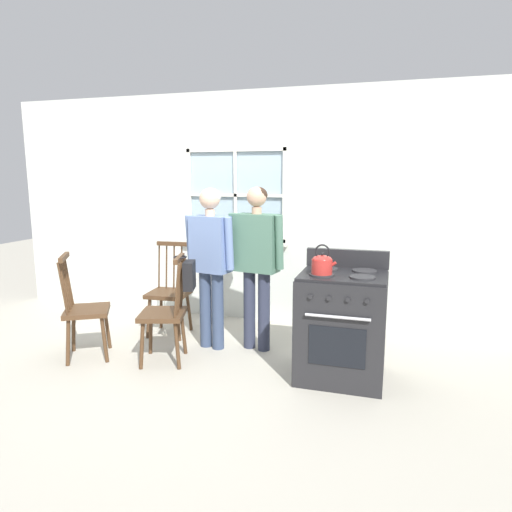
{
  "coord_description": "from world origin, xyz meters",
  "views": [
    {
      "loc": [
        1.64,
        -3.77,
        1.74
      ],
      "look_at": [
        0.42,
        0.21,
        1.0
      ],
      "focal_mm": 32.0,
      "sensor_mm": 36.0,
      "label": 1
    }
  ],
  "objects_px": {
    "person_teen_center": "(257,253)",
    "potted_plant": "(215,232)",
    "stove": "(342,325)",
    "chair_near_wall": "(169,293)",
    "person_elderly_left": "(211,253)",
    "chair_center_cluster": "(84,311)",
    "chair_by_window": "(165,314)",
    "kettle": "(322,264)",
    "handbag": "(189,275)"
  },
  "relations": [
    {
      "from": "person_teen_center",
      "to": "potted_plant",
      "type": "distance_m",
      "value": 1.17
    },
    {
      "from": "stove",
      "to": "chair_near_wall",
      "type": "bearing_deg",
      "value": 163.45
    },
    {
      "from": "person_teen_center",
      "to": "person_elderly_left",
      "type": "bearing_deg",
      "value": -158.42
    },
    {
      "from": "chair_near_wall",
      "to": "potted_plant",
      "type": "distance_m",
      "value": 0.96
    },
    {
      "from": "chair_center_cluster",
      "to": "person_elderly_left",
      "type": "xyz_separation_m",
      "value": [
        1.07,
        0.59,
        0.52
      ]
    },
    {
      "from": "chair_by_window",
      "to": "potted_plant",
      "type": "xyz_separation_m",
      "value": [
        -0.06,
        1.41,
        0.6
      ]
    },
    {
      "from": "person_teen_center",
      "to": "chair_near_wall",
      "type": "bearing_deg",
      "value": -178.57
    },
    {
      "from": "person_elderly_left",
      "to": "chair_near_wall",
      "type": "bearing_deg",
      "value": 168.63
    },
    {
      "from": "person_teen_center",
      "to": "kettle",
      "type": "distance_m",
      "value": 0.91
    },
    {
      "from": "chair_near_wall",
      "to": "person_elderly_left",
      "type": "bearing_deg",
      "value": -26.63
    },
    {
      "from": "chair_near_wall",
      "to": "chair_center_cluster",
      "type": "height_order",
      "value": "same"
    },
    {
      "from": "potted_plant",
      "to": "chair_center_cluster",
      "type": "bearing_deg",
      "value": -115.31
    },
    {
      "from": "chair_center_cluster",
      "to": "handbag",
      "type": "bearing_deg",
      "value": -109.55
    },
    {
      "from": "person_elderly_left",
      "to": "kettle",
      "type": "relative_size",
      "value": 6.55
    },
    {
      "from": "person_elderly_left",
      "to": "kettle",
      "type": "distance_m",
      "value": 1.26
    },
    {
      "from": "chair_center_cluster",
      "to": "kettle",
      "type": "height_order",
      "value": "kettle"
    },
    {
      "from": "chair_near_wall",
      "to": "person_teen_center",
      "type": "xyz_separation_m",
      "value": [
        1.05,
        -0.16,
        0.52
      ]
    },
    {
      "from": "handbag",
      "to": "chair_center_cluster",
      "type": "bearing_deg",
      "value": -169.1
    },
    {
      "from": "chair_by_window",
      "to": "potted_plant",
      "type": "bearing_deg",
      "value": 165.9
    },
    {
      "from": "chair_by_window",
      "to": "kettle",
      "type": "bearing_deg",
      "value": 73.57
    },
    {
      "from": "chair_by_window",
      "to": "potted_plant",
      "type": "distance_m",
      "value": 1.54
    },
    {
      "from": "chair_near_wall",
      "to": "stove",
      "type": "bearing_deg",
      "value": -20.68
    },
    {
      "from": "stove",
      "to": "potted_plant",
      "type": "relative_size",
      "value": 3.26
    },
    {
      "from": "person_elderly_left",
      "to": "potted_plant",
      "type": "height_order",
      "value": "person_elderly_left"
    },
    {
      "from": "chair_by_window",
      "to": "handbag",
      "type": "xyz_separation_m",
      "value": [
        0.22,
        0.07,
        0.38
      ]
    },
    {
      "from": "person_elderly_left",
      "to": "kettle",
      "type": "bearing_deg",
      "value": -10.18
    },
    {
      "from": "stove",
      "to": "kettle",
      "type": "bearing_deg",
      "value": -141.11
    },
    {
      "from": "chair_near_wall",
      "to": "kettle",
      "type": "distance_m",
      "value": 2.0
    },
    {
      "from": "chair_near_wall",
      "to": "person_elderly_left",
      "type": "distance_m",
      "value": 0.83
    },
    {
      "from": "stove",
      "to": "chair_by_window",
      "type": "bearing_deg",
      "value": -175.32
    },
    {
      "from": "chair_center_cluster",
      "to": "stove",
      "type": "distance_m",
      "value": 2.42
    },
    {
      "from": "person_elderly_left",
      "to": "potted_plant",
      "type": "relative_size",
      "value": 4.87
    },
    {
      "from": "chair_near_wall",
      "to": "chair_center_cluster",
      "type": "bearing_deg",
      "value": -123.18
    },
    {
      "from": "chair_near_wall",
      "to": "potted_plant",
      "type": "bearing_deg",
      "value": 65.32
    },
    {
      "from": "chair_by_window",
      "to": "kettle",
      "type": "distance_m",
      "value": 1.56
    },
    {
      "from": "person_elderly_left",
      "to": "handbag",
      "type": "distance_m",
      "value": 0.42
    },
    {
      "from": "person_teen_center",
      "to": "kettle",
      "type": "bearing_deg",
      "value": -27.27
    },
    {
      "from": "kettle",
      "to": "chair_near_wall",
      "type": "bearing_deg",
      "value": 158.29
    },
    {
      "from": "stove",
      "to": "handbag",
      "type": "xyz_separation_m",
      "value": [
        -1.39,
        -0.07,
        0.37
      ]
    },
    {
      "from": "kettle",
      "to": "person_teen_center",
      "type": "bearing_deg",
      "value": 142.84
    },
    {
      "from": "person_teen_center",
      "to": "stove",
      "type": "xyz_separation_m",
      "value": [
        0.89,
        -0.42,
        -0.51
      ]
    },
    {
      "from": "chair_center_cluster",
      "to": "potted_plant",
      "type": "distance_m",
      "value": 1.81
    },
    {
      "from": "person_teen_center",
      "to": "stove",
      "type": "bearing_deg",
      "value": -15.38
    },
    {
      "from": "person_teen_center",
      "to": "handbag",
      "type": "xyz_separation_m",
      "value": [
        -0.5,
        -0.49,
        -0.15
      ]
    },
    {
      "from": "chair_near_wall",
      "to": "handbag",
      "type": "bearing_deg",
      "value": -53.73
    },
    {
      "from": "potted_plant",
      "to": "handbag",
      "type": "height_order",
      "value": "potted_plant"
    },
    {
      "from": "person_elderly_left",
      "to": "stove",
      "type": "xyz_separation_m",
      "value": [
        1.34,
        -0.33,
        -0.51
      ]
    },
    {
      "from": "kettle",
      "to": "potted_plant",
      "type": "distance_m",
      "value": 2.07
    },
    {
      "from": "person_elderly_left",
      "to": "handbag",
      "type": "height_order",
      "value": "person_elderly_left"
    },
    {
      "from": "chair_center_cluster",
      "to": "person_teen_center",
      "type": "distance_m",
      "value": 1.74
    }
  ]
}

